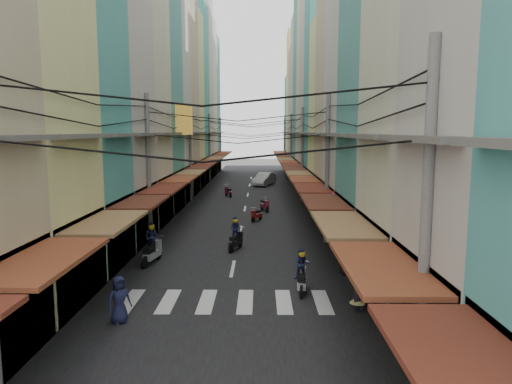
# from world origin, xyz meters

# --- Properties ---
(ground) EXTENTS (160.00, 160.00, 0.00)m
(ground) POSITION_xyz_m (0.00, 0.00, 0.00)
(ground) COLOR slate
(ground) RESTS_ON ground
(road) EXTENTS (10.00, 80.00, 0.02)m
(road) POSITION_xyz_m (0.00, 20.00, 0.01)
(road) COLOR black
(road) RESTS_ON ground
(sidewalk_left) EXTENTS (3.00, 80.00, 0.06)m
(sidewalk_left) POSITION_xyz_m (-6.50, 20.00, 0.03)
(sidewalk_left) COLOR gray
(sidewalk_left) RESTS_ON ground
(sidewalk_right) EXTENTS (3.00, 80.00, 0.06)m
(sidewalk_right) POSITION_xyz_m (6.50, 20.00, 0.03)
(sidewalk_right) COLOR gray
(sidewalk_right) RESTS_ON ground
(crosswalk) EXTENTS (7.55, 2.40, 0.01)m
(crosswalk) POSITION_xyz_m (-0.00, -6.00, 0.03)
(crosswalk) COLOR silver
(crosswalk) RESTS_ON ground
(building_row_left) EXTENTS (7.80, 67.67, 23.70)m
(building_row_left) POSITION_xyz_m (-7.92, 16.56, 9.78)
(building_row_left) COLOR beige
(building_row_left) RESTS_ON ground
(building_row_right) EXTENTS (7.80, 68.98, 22.59)m
(building_row_right) POSITION_xyz_m (7.92, 16.45, 9.41)
(building_row_right) COLOR teal
(building_row_right) RESTS_ON ground
(utility_poles) EXTENTS (10.20, 66.13, 8.20)m
(utility_poles) POSITION_xyz_m (0.00, 15.01, 6.59)
(utility_poles) COLOR slate
(utility_poles) RESTS_ON ground
(white_car) EXTENTS (5.51, 3.61, 1.81)m
(white_car) POSITION_xyz_m (1.65, 29.73, 0.00)
(white_car) COLOR silver
(white_car) RESTS_ON ground
(bicycle) EXTENTS (1.65, 0.76, 1.10)m
(bicycle) POSITION_xyz_m (5.50, -3.00, 0.00)
(bicycle) COLOR black
(bicycle) RESTS_ON ground
(moving_scooters) EXTENTS (7.18, 27.43, 1.96)m
(moving_scooters) POSITION_xyz_m (-0.50, 3.12, 0.53)
(moving_scooters) COLOR black
(moving_scooters) RESTS_ON ground
(parked_scooters) EXTENTS (12.73, 13.20, 0.96)m
(parked_scooters) POSITION_xyz_m (3.48, -4.65, 0.47)
(parked_scooters) COLOR black
(parked_scooters) RESTS_ON ground
(pedestrians) EXTENTS (12.54, 23.79, 2.15)m
(pedestrians) POSITION_xyz_m (-4.55, 3.72, 1.00)
(pedestrians) COLOR #261F29
(pedestrians) RESTS_ON ground
(market_umbrella) EXTENTS (2.35, 2.35, 2.47)m
(market_umbrella) POSITION_xyz_m (7.20, -2.62, 2.18)
(market_umbrella) COLOR #B2B2B7
(market_umbrella) RESTS_ON ground
(traffic_sign) EXTENTS (0.10, 0.69, 3.17)m
(traffic_sign) POSITION_xyz_m (4.96, 1.00, 2.34)
(traffic_sign) COLOR slate
(traffic_sign) RESTS_ON ground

